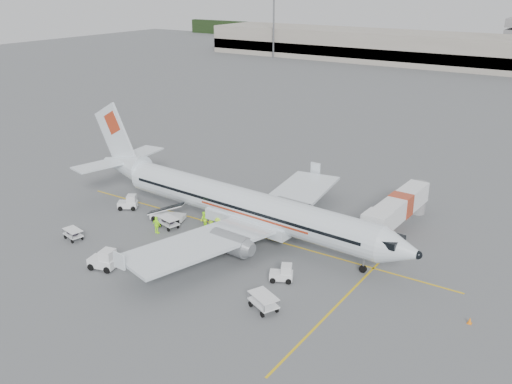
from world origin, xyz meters
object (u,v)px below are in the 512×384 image
belt_loader (168,209)px  tug_aft (128,202)px  tug_fore (281,273)px  tug_mid (103,259)px  jet_bridge (400,212)px  aircraft (245,184)px

belt_loader → tug_aft: belt_loader is taller
belt_loader → tug_aft: (-5.97, -0.07, -0.48)m
tug_fore → tug_mid: tug_mid is taller
jet_bridge → belt_loader: bearing=-150.3°
jet_bridge → tug_fore: bearing=-104.4°
tug_aft → aircraft: bearing=-26.1°
aircraft → tug_mid: bearing=-112.5°
jet_bridge → tug_mid: 29.72m
jet_bridge → tug_fore: 16.54m
jet_bridge → belt_loader: (-21.52, -11.37, -0.60)m
aircraft → tug_aft: size_ratio=18.49×
tug_aft → jet_bridge: bearing=-10.1°
belt_loader → tug_aft: 5.99m
jet_bridge → tug_mid: (-19.08, -22.77, -0.96)m
aircraft → tug_aft: aircraft is taller
tug_mid → tug_aft: 14.11m
tug_fore → jet_bridge: bearing=47.4°
jet_bridge → tug_aft: (-27.48, -11.44, -1.08)m
aircraft → belt_loader: (-8.89, -1.65, -4.13)m
belt_loader → tug_fore: 17.49m
jet_bridge → tug_aft: jet_bridge is taller
belt_loader → tug_fore: (16.90, -4.47, -0.54)m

